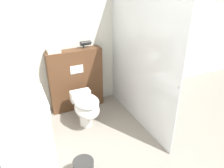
% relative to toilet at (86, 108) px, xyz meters
% --- Properties ---
extents(wall_back, '(8.00, 0.06, 2.50)m').
position_rel_toilet_xyz_m(wall_back, '(0.18, 0.78, 0.91)').
color(wall_back, silver).
rests_on(wall_back, ground_plane).
extents(partition_panel, '(0.94, 0.22, 1.10)m').
position_rel_toilet_xyz_m(partition_panel, '(0.04, 0.63, 0.21)').
color(partition_panel, '#51331E').
rests_on(partition_panel, ground_plane).
extents(shower_glass, '(0.04, 1.86, 2.14)m').
position_rel_toilet_xyz_m(shower_glass, '(0.83, -0.18, 0.72)').
color(shower_glass, silver).
rests_on(shower_glass, ground_plane).
extents(toilet, '(0.37, 0.65, 0.52)m').
position_rel_toilet_xyz_m(toilet, '(0.00, 0.00, 0.00)').
color(toilet, white).
rests_on(toilet, ground_plane).
extents(sink_vanity, '(0.58, 0.56, 1.17)m').
position_rel_toilet_xyz_m(sink_vanity, '(-0.93, -0.55, 0.17)').
color(sink_vanity, white).
rests_on(sink_vanity, ground_plane).
extents(hair_drier, '(0.21, 0.07, 0.12)m').
position_rel_toilet_xyz_m(hair_drier, '(0.27, 0.65, 0.84)').
color(hair_drier, black).
rests_on(hair_drier, partition_panel).
extents(folded_towel, '(0.21, 0.18, 0.07)m').
position_rel_toilet_xyz_m(folded_towel, '(-0.28, 0.64, 0.79)').
color(folded_towel, beige).
rests_on(folded_towel, partition_panel).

